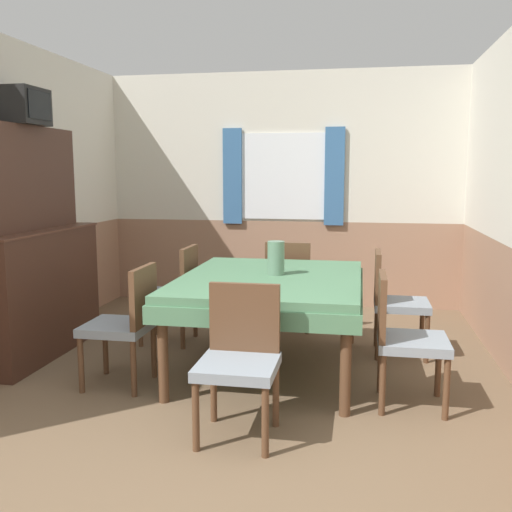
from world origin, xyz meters
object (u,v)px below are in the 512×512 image
object	(u,v)px
chair_left_far	(175,290)
vase	(276,258)
chair_head_window	(289,281)
tv	(23,106)
sideboard	(31,261)
chair_right_far	(394,298)
chair_right_near	(403,334)
dining_table	(271,289)
chair_head_near	(240,355)
chair_left_near	(126,321)

from	to	relation	value
chair_left_far	vase	xyz separation A→B (m)	(0.97, -0.47, 0.38)
chair_head_window	tv	xyz separation A→B (m)	(-1.95, -1.16, 1.54)
chair_left_far	sideboard	distance (m)	1.21
chair_head_window	sideboard	xyz separation A→B (m)	(-1.98, -1.13, 0.32)
chair_left_far	chair_right_far	bearing A→B (deg)	-90.00
chair_right_near	sideboard	bearing A→B (deg)	-100.31
dining_table	chair_head_window	xyz separation A→B (m)	(0.00, 1.12, -0.15)
chair_head_window	sideboard	distance (m)	2.30
chair_head_near	tv	distance (m)	2.71
chair_head_near	tv	size ratio (longest dim) A/B	2.25
chair_head_window	chair_right_far	world-z (taller)	same
dining_table	chair_right_far	size ratio (longest dim) A/B	2.02
chair_right_near	vase	distance (m)	1.16
vase	tv	bearing A→B (deg)	-176.96
chair_left_far	chair_right_near	bearing A→B (deg)	-119.63
dining_table	tv	world-z (taller)	tv
chair_left_far	chair_right_far	distance (m)	1.88
chair_head_near	sideboard	size ratio (longest dim) A/B	0.46
chair_left_far	chair_right_far	world-z (taller)	same
tv	vase	size ratio (longest dim) A/B	1.48
chair_left_far	chair_head_near	xyz separation A→B (m)	(0.94, -1.66, 0.00)
chair_right_far	vase	distance (m)	1.09
chair_left_near	tv	bearing A→B (deg)	63.72
chair_head_near	vase	distance (m)	1.25
chair_left_far	chair_right_far	xyz separation A→B (m)	(1.88, 0.00, 0.00)
dining_table	sideboard	xyz separation A→B (m)	(-1.98, -0.00, 0.16)
chair_head_near	chair_right_near	xyz separation A→B (m)	(0.94, 0.59, 0.00)
chair_head_near	dining_table	bearing A→B (deg)	-90.00
chair_head_near	sideboard	xyz separation A→B (m)	(-1.98, 1.12, 0.32)
chair_right_near	sideboard	world-z (taller)	sideboard
chair_right_near	chair_head_window	bearing A→B (deg)	-150.45
chair_head_window	vase	world-z (taller)	vase
chair_left_near	tv	size ratio (longest dim) A/B	2.25
chair_head_near	chair_right_near	size ratio (longest dim) A/B	1.00
dining_table	chair_head_window	distance (m)	1.13
chair_right_far	vase	size ratio (longest dim) A/B	3.33
chair_head_window	vase	distance (m)	1.12
chair_head_window	chair_right_far	xyz separation A→B (m)	(0.94, -0.59, 0.00)
dining_table	chair_left_near	distance (m)	1.09
chair_head_window	vase	bearing A→B (deg)	-88.46
chair_right_near	vase	size ratio (longest dim) A/B	3.33
sideboard	dining_table	bearing A→B (deg)	0.12
chair_head_near	sideboard	world-z (taller)	sideboard
chair_left_far	chair_head_near	distance (m)	1.91
dining_table	chair_head_near	distance (m)	1.13
chair_left_far	sideboard	xyz separation A→B (m)	(-1.04, -0.54, 0.32)
chair_right_near	sideboard	size ratio (longest dim) A/B	0.46
dining_table	chair_left_near	world-z (taller)	chair_left_near
chair_right_near	vase	xyz separation A→B (m)	(-0.91, 0.60, 0.38)
chair_head_window	chair_left_near	bearing A→B (deg)	-119.55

